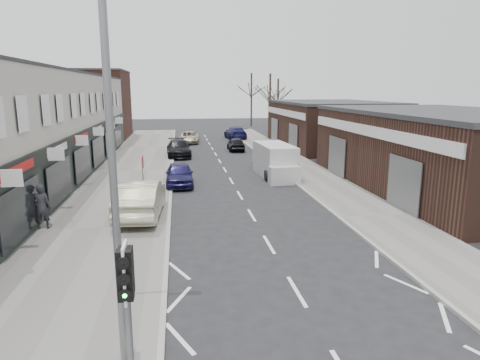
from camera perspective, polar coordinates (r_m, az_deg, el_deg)
name	(u,v)px	position (r m, az deg, el deg)	size (l,w,h in m)	color
ground	(318,327)	(11.69, 10.34, -18.75)	(160.00, 160.00, 0.00)	black
pavement_left	(133,171)	(32.20, -14.07, 1.12)	(5.50, 64.00, 0.12)	slate
pavement_right	(299,167)	(33.30, 7.84, 1.72)	(3.50, 64.00, 0.12)	slate
shop_terrace_left	(18,128)	(30.79, -27.54, 6.21)	(8.00, 41.00, 7.10)	#B9B4A9
brick_block_far	(93,106)	(55.45, -18.97, 9.36)	(8.00, 10.00, 8.00)	#44251D
right_unit_near	(445,152)	(28.58, 25.68, 3.40)	(10.00, 18.00, 4.50)	#3B231A
right_unit_far	(330,125)	(46.44, 11.92, 7.19)	(10.00, 16.00, 4.50)	#3B231A
tree_far_a	(270,133)	(59.10, 3.96, 6.21)	(3.60, 3.60, 8.00)	#382D26
tree_far_b	(277,129)	(65.47, 5.01, 6.76)	(3.60, 3.60, 7.50)	#382D26
tree_far_c	(251,126)	(70.74, 1.51, 7.18)	(3.60, 3.60, 8.50)	#382D26
traffic_light	(126,286)	(8.32, -14.90, -13.48)	(0.28, 0.60, 3.10)	slate
street_lamp	(121,157)	(8.86, -15.59, 2.99)	(2.23, 0.22, 8.00)	slate
warning_sign	(143,166)	(21.88, -12.76, 1.87)	(0.12, 0.80, 2.70)	slate
white_van	(275,161)	(29.72, 4.73, 2.50)	(2.27, 5.81, 2.22)	silver
sedan_on_pavement	(141,198)	(20.42, -13.09, -2.36)	(1.82, 5.23, 1.72)	#B2AE8E
pedestrian	(41,207)	(19.91, -24.97, -3.24)	(0.71, 0.46, 1.94)	black
parked_car_left_a	(179,174)	(27.14, -8.10, 0.78)	(1.68, 4.17, 1.42)	#181645
parked_car_left_b	(179,148)	(38.89, -8.18, 4.20)	(2.07, 5.09, 1.48)	black
parked_car_left_c	(189,137)	(48.63, -6.80, 5.67)	(2.14, 4.65, 1.29)	#C0B19A
parked_car_right_a	(267,159)	(32.33, 3.62, 2.76)	(1.61, 4.62, 1.52)	silver
parked_car_right_b	(236,144)	(42.29, -0.56, 4.81)	(1.52, 3.79, 1.29)	black
parked_car_right_c	(235,133)	(52.36, -0.62, 6.32)	(2.10, 5.16, 1.50)	#151644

